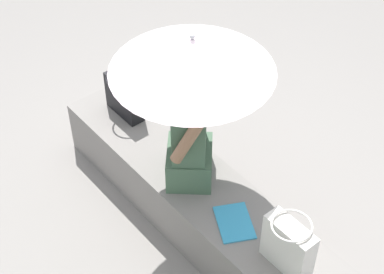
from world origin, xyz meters
name	(u,v)px	position (x,y,z in m)	size (l,w,h in m)	color
ground_plane	(195,220)	(0.00, 0.00, 0.00)	(14.00, 14.00, 0.00)	gray
stone_bench	(195,200)	(0.00, 0.00, 0.20)	(2.29, 0.50, 0.40)	gray
person_seated	(189,130)	(0.05, 0.00, 0.79)	(0.48, 0.46, 0.90)	#47664C
parasol	(192,55)	(0.01, 0.02, 1.37)	(0.92, 0.92, 1.10)	#B7B7BC
handbag_black	(124,96)	(0.81, -0.03, 0.56)	(0.31, 0.23, 0.31)	black
tote_bag_canvas	(288,245)	(-0.82, 0.02, 0.57)	(0.30, 0.22, 0.34)	silver
magazine	(234,223)	(-0.42, 0.05, 0.41)	(0.28, 0.20, 0.01)	#339ED1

